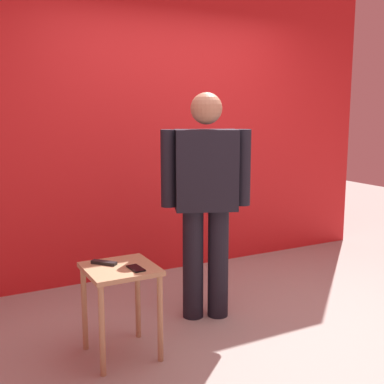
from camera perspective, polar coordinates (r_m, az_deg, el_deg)
The scene contains 6 objects.
ground_plane at distance 3.71m, azimuth 9.46°, elevation -15.52°, with size 12.00×12.00×0.00m, color #9E9991.
back_wall_red at distance 4.77m, azimuth -2.24°, elevation 9.18°, with size 4.51×0.12×3.06m, color red.
standing_person at distance 3.61m, azimuth 1.63°, elevation -0.32°, with size 0.66×0.38×1.69m.
side_table at distance 3.18m, azimuth -8.30°, elevation -10.56°, with size 0.43×0.43×0.59m.
cell_phone at distance 3.08m, azimuth -6.55°, elevation -8.80°, with size 0.07×0.14×0.01m, color black.
tv_remote at distance 3.20m, azimuth -10.19°, elevation -8.09°, with size 0.04×0.17×0.02m, color black.
Camera 1 is at (-2.07, -2.65, 1.57)m, focal length 45.90 mm.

